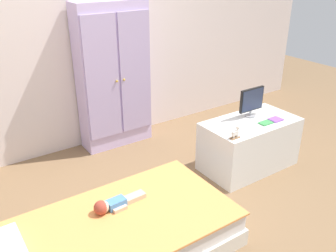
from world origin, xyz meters
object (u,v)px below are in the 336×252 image
object	(u,v)px
wardrobe	(114,76)
tv_monitor	(252,101)
book_purple	(276,119)
doll	(111,205)
rocking_horse_toy	(236,133)
book_green	(266,123)
bed	(109,242)
tv_stand	(249,144)

from	to	relation	value
wardrobe	tv_monitor	size ratio (longest dim) A/B	5.32
tv_monitor	book_purple	xyz separation A→B (m)	(0.13, -0.19, -0.15)
tv_monitor	book_purple	bearing A→B (deg)	-55.51
doll	rocking_horse_toy	xyz separation A→B (m)	(1.17, 0.03, 0.22)
wardrobe	book_green	distance (m)	1.57
bed	book_green	distance (m)	1.74
tv_stand	bed	bearing A→B (deg)	-168.35
tv_stand	rocking_horse_toy	xyz separation A→B (m)	(-0.37, -0.17, 0.29)
rocking_horse_toy	bed	bearing A→B (deg)	-172.58
bed	tv_stand	world-z (taller)	tv_stand
doll	book_purple	size ratio (longest dim) A/B	3.33
tv_stand	rocking_horse_toy	world-z (taller)	rocking_horse_toy
tv_stand	rocking_horse_toy	size ratio (longest dim) A/B	8.24
rocking_horse_toy	doll	bearing A→B (deg)	-178.72
doll	book_green	world-z (taller)	book_green
tv_stand	book_purple	xyz separation A→B (m)	(0.20, -0.11, 0.25)
rocking_horse_toy	book_purple	world-z (taller)	rocking_horse_toy
rocking_horse_toy	book_green	bearing A→B (deg)	8.02
tv_stand	wardrobe	bearing A→B (deg)	124.56
wardrobe	tv_monitor	distance (m)	1.39
doll	rocking_horse_toy	size ratio (longest dim) A/B	3.61
bed	doll	size ratio (longest dim) A/B	4.36
tv_stand	book_purple	size ratio (longest dim) A/B	7.59
tv_monitor	tv_stand	bearing A→B (deg)	-129.13
bed	doll	xyz separation A→B (m)	(0.09, 0.14, 0.18)
doll	tv_monitor	bearing A→B (deg)	9.93
doll	wardrobe	xyz separation A→B (m)	(0.73, 1.36, 0.43)
bed	wardrobe	xyz separation A→B (m)	(0.82, 1.50, 0.61)
bed	rocking_horse_toy	distance (m)	1.33
rocking_horse_toy	book_green	world-z (taller)	rocking_horse_toy
rocking_horse_toy	tv_stand	bearing A→B (deg)	25.03
wardrobe	tv_monitor	world-z (taller)	wardrobe
doll	book_purple	bearing A→B (deg)	2.88
doll	book_green	size ratio (longest dim) A/B	3.22
book_green	book_purple	xyz separation A→B (m)	(0.13, 0.00, 0.00)
doll	tv_monitor	size ratio (longest dim) A/B	1.40
tv_stand	tv_monitor	world-z (taller)	tv_monitor
doll	tv_stand	size ratio (longest dim) A/B	0.44
doll	tv_monitor	world-z (taller)	tv_monitor
bed	wardrobe	size ratio (longest dim) A/B	1.15
wardrobe	book_green	size ratio (longest dim) A/B	12.20
rocking_horse_toy	wardrobe	bearing A→B (deg)	108.07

